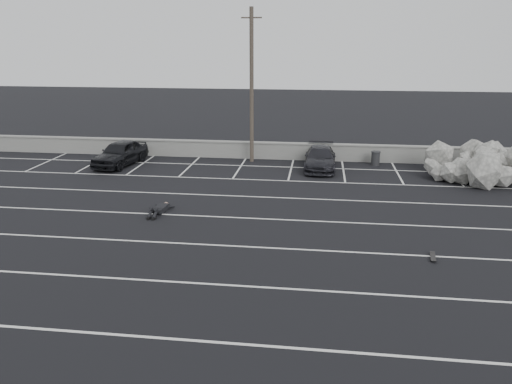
# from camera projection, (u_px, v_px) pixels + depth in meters

# --- Properties ---
(ground) EXTENTS (120.00, 120.00, 0.00)m
(ground) POSITION_uv_depth(u_px,v_px,m) (244.00, 247.00, 18.07)
(ground) COLOR black
(ground) RESTS_ON ground
(seawall) EXTENTS (50.00, 0.45, 1.06)m
(seawall) POSITION_uv_depth(u_px,v_px,m) (278.00, 150.00, 31.19)
(seawall) COLOR gray
(seawall) RESTS_ON ground
(stall_lines) EXTENTS (36.00, 20.05, 0.01)m
(stall_lines) POSITION_uv_depth(u_px,v_px,m) (257.00, 208.00, 22.26)
(stall_lines) COLOR silver
(stall_lines) RESTS_ON ground
(car_left) EXTENTS (2.45, 4.54, 1.47)m
(car_left) POSITION_uv_depth(u_px,v_px,m) (120.00, 153.00, 29.65)
(car_left) COLOR black
(car_left) RESTS_ON ground
(car_right) EXTENTS (1.80, 4.34, 1.26)m
(car_right) POSITION_uv_depth(u_px,v_px,m) (320.00, 158.00, 28.81)
(car_right) COLOR black
(car_right) RESTS_ON ground
(utility_pole) EXTENTS (1.20, 0.24, 8.98)m
(utility_pole) POSITION_uv_depth(u_px,v_px,m) (252.00, 86.00, 29.45)
(utility_pole) COLOR #4C4238
(utility_pole) RESTS_ON ground
(trash_bin) EXTENTS (0.66, 0.66, 0.85)m
(trash_bin) POSITION_uv_depth(u_px,v_px,m) (375.00, 158.00, 29.65)
(trash_bin) COLOR #28292B
(trash_bin) RESTS_ON ground
(riprap_pile) EXTENTS (5.67, 5.37, 1.71)m
(riprap_pile) POSITION_uv_depth(u_px,v_px,m) (475.00, 167.00, 26.55)
(riprap_pile) COLOR #ADABA2
(riprap_pile) RESTS_ON ground
(person) EXTENTS (1.33, 2.53, 0.48)m
(person) POSITION_uv_depth(u_px,v_px,m) (162.00, 206.00, 21.79)
(person) COLOR black
(person) RESTS_ON ground
(skateboard) EXTENTS (0.27, 0.69, 0.08)m
(skateboard) POSITION_uv_depth(u_px,v_px,m) (433.00, 257.00, 17.05)
(skateboard) COLOR black
(skateboard) RESTS_ON ground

